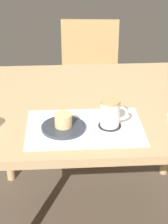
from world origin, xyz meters
name	(u,v)px	position (x,y,z in m)	size (l,w,h in m)	color
ground_plane	(94,222)	(0.00, 0.00, -0.01)	(4.40, 4.40, 0.02)	brown
dining_table	(95,115)	(0.00, 0.00, 0.66)	(1.09, 0.92, 0.74)	tan
wooden_chair	(89,80)	(0.04, 0.81, 0.49)	(0.46, 0.46, 0.87)	tan
placemat	(85,127)	(-0.07, -0.24, 0.74)	(0.46, 0.30, 0.00)	white
pastry_plate	(64,127)	(-0.15, -0.25, 0.75)	(0.17, 0.17, 0.01)	#333842
pastry	(63,120)	(-0.15, -0.25, 0.78)	(0.07, 0.07, 0.05)	#E5BC7F
coffee_coaster	(110,126)	(0.03, -0.24, 0.74)	(0.09, 0.09, 0.01)	#232328
coffee_mug	(111,113)	(0.04, -0.24, 0.80)	(0.11, 0.08, 0.11)	white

